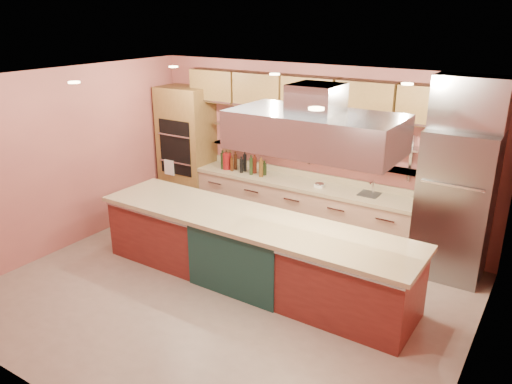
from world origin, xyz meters
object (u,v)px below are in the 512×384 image
Objects in this scene: island at (251,250)px; kitchen_scale at (319,185)px; refrigerator at (454,205)px; flower_vase at (227,161)px; green_canister at (289,125)px; copper_kettle at (248,121)px.

kitchen_scale is at bearing 84.28° from island.
refrigerator reaches higher than flower_vase.
refrigerator is 10.94× the size of green_canister.
copper_kettle is 0.96× the size of green_canister.
copper_kettle is (-1.51, 0.22, 0.82)m from kitchen_scale.
refrigerator reaches higher than kitchen_scale.
flower_vase is (-3.86, 0.01, 0.03)m from refrigerator.
copper_kettle is (-1.31, 1.93, 1.31)m from island.
refrigerator is at bearing 37.92° from island.
refrigerator is 3.86m from flower_vase.
green_canister is at bearing 105.41° from island.
flower_vase is at bearing -143.94° from copper_kettle.
green_canister is (-2.75, 0.23, 0.76)m from refrigerator.
refrigerator is 14.64× the size of kitchen_scale.
refrigerator is at bearing -3.70° from copper_kettle.
flower_vase reaches higher than island.
copper_kettle is at bearing 176.30° from refrigerator.
kitchen_scale is at bearing 0.00° from flower_vase.
kitchen_scale is (0.20, 1.71, 0.50)m from island.
kitchen_scale is at bearing -17.47° from green_canister.
copper_kettle is at bearing 180.00° from green_canister.
green_canister is at bearing 11.23° from flower_vase.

